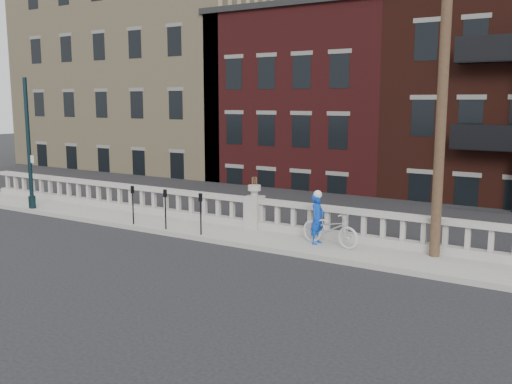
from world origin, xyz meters
TOP-DOWN VIEW (x-y plane):
  - ground at (0.00, 0.00)m, footprint 120.00×120.00m
  - sidewalk at (0.00, 3.00)m, footprint 32.00×2.20m
  - balustrade at (0.00, 3.95)m, footprint 28.00×0.34m
  - planter_pedestal at (0.00, 3.95)m, footprint 0.55×0.55m
  - lower_level at (0.56, 23.04)m, footprint 80.00×44.00m
  - utility_pole at (6.20, 3.60)m, footprint 1.60×0.28m
  - streetlight_pole at (-9.50, 2.15)m, footprint 0.40×0.28m
  - parking_meter_a at (-3.91, 2.15)m, footprint 0.10×0.09m
  - parking_meter_b at (-2.41, 2.15)m, footprint 0.10×0.09m
  - parking_meter_c at (-0.91, 2.15)m, footprint 0.10×0.09m
  - bicycle at (3.21, 3.13)m, footprint 2.08×1.04m
  - cyclist at (2.79, 3.11)m, footprint 0.38×0.57m

SIDE VIEW (x-z plane):
  - ground at x=0.00m, z-range 0.00..0.00m
  - sidewalk at x=0.00m, z-range 0.00..0.15m
  - balustrade at x=0.00m, z-range 0.13..1.16m
  - bicycle at x=3.21m, z-range 0.15..1.19m
  - planter_pedestal at x=0.00m, z-range -0.05..1.71m
  - cyclist at x=2.79m, z-range 0.15..1.69m
  - parking_meter_a at x=-3.91m, z-range 0.32..1.68m
  - parking_meter_b at x=-2.41m, z-range 0.32..1.68m
  - parking_meter_c at x=-0.91m, z-range 0.32..1.68m
  - streetlight_pole at x=-9.50m, z-range -0.39..4.81m
  - lower_level at x=0.56m, z-range -7.77..13.03m
  - utility_pole at x=6.20m, z-range 0.24..10.24m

